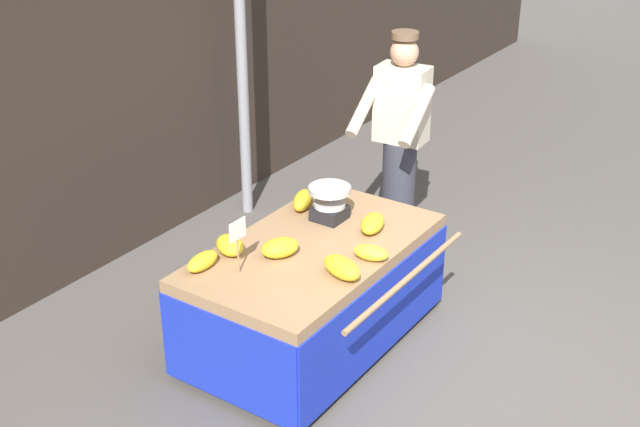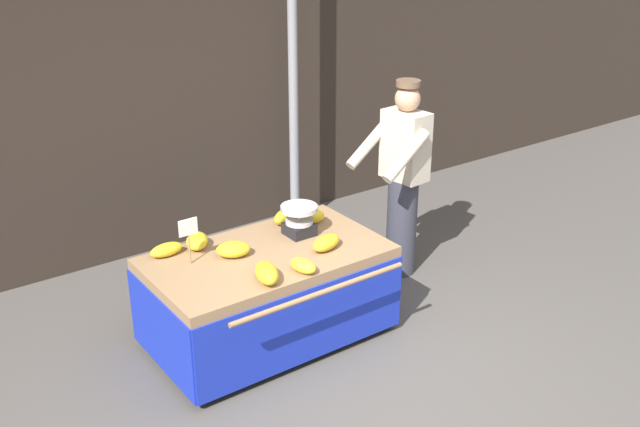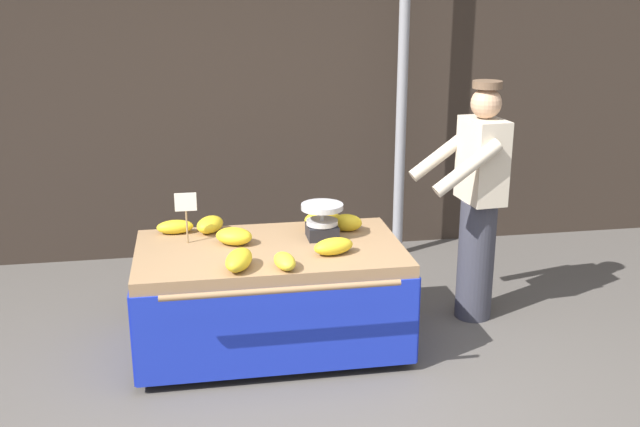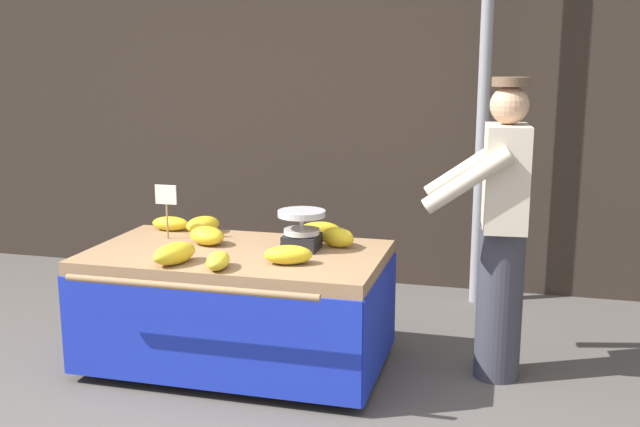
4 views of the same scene
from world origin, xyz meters
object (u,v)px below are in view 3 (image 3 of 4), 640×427
Objects in this scene: banana_bunch_1 at (239,260)px; banana_bunch_2 at (285,261)px; banana_cart at (270,275)px; banana_bunch_0 at (234,236)px; vendor_person at (478,202)px; price_sign at (186,207)px; street_pole at (402,88)px; banana_bunch_7 at (210,225)px; banana_bunch_5 at (175,227)px; banana_bunch_4 at (322,218)px; banana_bunch_3 at (347,223)px; banana_bunch_6 at (333,246)px; weighing_scale at (322,221)px.

banana_bunch_1 is 0.27m from banana_bunch_2.
banana_bunch_0 reaches higher than banana_cart.
vendor_person reaches higher than banana_bunch_0.
banana_cart is at bearing 97.59° from banana_bunch_2.
price_sign is (-0.52, 0.17, 0.44)m from banana_cart.
banana_bunch_2 is (-1.26, -1.99, -0.73)m from street_pole.
price_sign reaches higher than banana_bunch_7.
banana_bunch_1 reaches higher than banana_bunch_5.
vendor_person is (1.71, 0.58, 0.10)m from banana_bunch_1.
banana_bunch_2 is (0.57, -0.56, -0.20)m from price_sign.
street_pole is at bearing 50.63° from banana_cart.
banana_bunch_4 is 1.01m from banana_bunch_5.
banana_bunch_3 is at bearing 179.82° from vendor_person.
weighing_scale is at bearing 92.87° from banana_bunch_6.
banana_bunch_3 is 0.94m from vendor_person.
banana_cart is 0.50m from banana_bunch_6.
vendor_person is (0.94, -0.00, 0.10)m from banana_bunch_3.
banana_bunch_6 is at bearing -22.24° from price_sign.
banana_cart is 5.11× the size of price_sign.
street_pole is at bearing 62.64° from banana_bunch_6.
banana_bunch_3 is (0.50, 0.62, 0.01)m from banana_bunch_2.
banana_bunch_1 is 1.09× the size of banana_bunch_6.
banana_bunch_7 is at bearing 142.94° from banana_bunch_6.
banana_bunch_4 reaches higher than banana_bunch_6.
banana_bunch_2 reaches higher than banana_cart.
banana_bunch_5 is at bearing 111.30° from price_sign.
banana_bunch_0 is at bearing -37.07° from banana_bunch_5.
banana_cart is at bearing -18.04° from price_sign.
banana_bunch_2 is at bearing -156.73° from vendor_person.
price_sign is 1.46× the size of banana_bunch_7.
street_pole is 12.09× the size of banana_bunch_5.
banana_bunch_7 is 0.14× the size of vendor_person.
banana_cart is 7.80× the size of banana_bunch_2.
banana_bunch_6 is (0.60, 0.15, -0.01)m from banana_bunch_1.
weighing_scale reaches higher than banana_bunch_2.
banana_bunch_7 is at bearing 179.98° from banana_bunch_4.
banana_bunch_7 is (0.15, 0.20, -0.19)m from price_sign.
banana_cart is 0.49m from banana_bunch_1.
banana_cart is at bearing 58.04° from banana_bunch_1.
banana_bunch_5 is at bearing 172.77° from banana_bunch_3.
street_pole is 2.20m from banana_bunch_7.
banana_bunch_1 is at bearing -140.98° from weighing_scale.
banana_bunch_3 is 0.78× the size of banana_bunch_4.
banana_bunch_6 is at bearing 14.39° from banana_bunch_1.
banana_bunch_7 is at bearing 52.22° from price_sign.
street_pole reaches higher than banana_cart.
weighing_scale reaches higher than banana_bunch_5.
banana_bunch_5 is at bearing 117.50° from banana_bunch_1.
banana_cart is at bearing -129.37° from street_pole.
banana_bunch_0 is 1.15× the size of banana_bunch_3.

